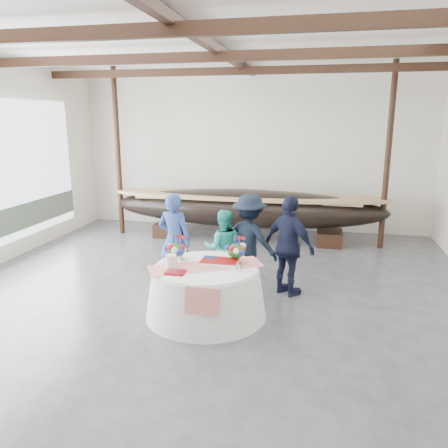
# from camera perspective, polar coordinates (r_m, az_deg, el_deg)

# --- Properties ---
(floor) EXTENTS (10.00, 12.00, 0.01)m
(floor) POSITION_cam_1_polar(r_m,az_deg,el_deg) (7.54, -3.46, -11.33)
(floor) COLOR #3D3D42
(floor) RESTS_ON ground
(wall_back) EXTENTS (10.00, 0.02, 4.50)m
(wall_back) POSITION_cam_1_polar(r_m,az_deg,el_deg) (12.74, 3.73, 9.46)
(wall_back) COLOR silver
(wall_back) RESTS_ON ground
(ceiling) EXTENTS (10.00, 12.00, 0.01)m
(ceiling) POSITION_cam_1_polar(r_m,az_deg,el_deg) (6.95, -4.05, 24.56)
(ceiling) COLOR white
(ceiling) RESTS_ON wall_back
(pavilion_structure) EXTENTS (9.80, 11.76, 4.50)m
(pavilion_structure) POSITION_cam_1_polar(r_m,az_deg,el_deg) (7.64, -2.23, 19.83)
(pavilion_structure) COLOR black
(pavilion_structure) RESTS_ON ground
(longboat_display) EXTENTS (7.27, 1.45, 1.36)m
(longboat_display) POSITION_cam_1_polar(r_m,az_deg,el_deg) (11.54, 2.90, 2.10)
(longboat_display) COLOR black
(longboat_display) RESTS_ON ground
(banquet_table) EXTENTS (1.98, 1.98, 0.85)m
(banquet_table) POSITION_cam_1_polar(r_m,az_deg,el_deg) (7.25, -2.36, -8.70)
(banquet_table) COLOR white
(banquet_table) RESTS_ON ground
(tabletop_items) EXTENTS (1.87, 1.36, 0.40)m
(tabletop_items) POSITION_cam_1_polar(r_m,az_deg,el_deg) (7.21, -2.63, -3.99)
(tabletop_items) COLOR red
(tabletop_items) RESTS_ON banquet_table
(guest_woman_blue) EXTENTS (0.72, 0.53, 1.82)m
(guest_woman_blue) POSITION_cam_1_polar(r_m,az_deg,el_deg) (8.42, -6.48, -2.07)
(guest_woman_blue) COLOR navy
(guest_woman_blue) RESTS_ON ground
(guest_woman_teal) EXTENTS (0.83, 0.71, 1.50)m
(guest_woman_teal) POSITION_cam_1_polar(r_m,az_deg,el_deg) (8.41, -0.13, -3.13)
(guest_woman_teal) COLOR #22B19B
(guest_woman_teal) RESTS_ON ground
(guest_man_left) EXTENTS (1.33, 1.05, 1.80)m
(guest_man_left) POSITION_cam_1_polar(r_m,az_deg,el_deg) (8.40, 3.30, -2.11)
(guest_man_left) COLOR black
(guest_man_left) RESTS_ON ground
(guest_man_right) EXTENTS (1.14, 1.00, 1.85)m
(guest_man_right) POSITION_cam_1_polar(r_m,az_deg,el_deg) (7.99, 8.52, -2.89)
(guest_man_right) COLOR black
(guest_man_right) RESTS_ON ground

